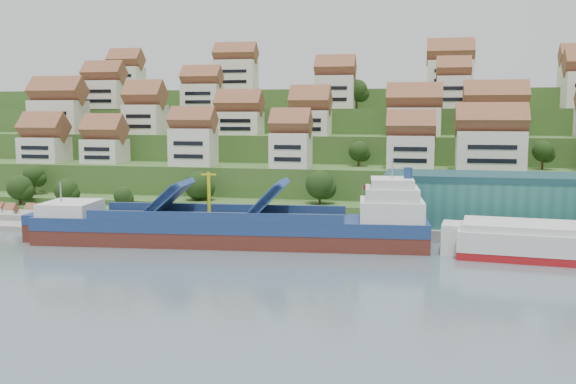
# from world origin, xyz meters

# --- Properties ---
(ground) EXTENTS (300.00, 300.00, 0.00)m
(ground) POSITION_xyz_m (0.00, 0.00, 0.00)
(ground) COLOR slate
(ground) RESTS_ON ground
(quay) EXTENTS (180.00, 14.00, 2.20)m
(quay) POSITION_xyz_m (20.00, 15.00, 1.10)
(quay) COLOR gray
(quay) RESTS_ON ground
(pebble_beach) EXTENTS (45.00, 20.00, 1.00)m
(pebble_beach) POSITION_xyz_m (-58.00, 12.00, 0.50)
(pebble_beach) COLOR gray
(pebble_beach) RESTS_ON ground
(hillside) EXTENTS (260.00, 128.00, 31.00)m
(hillside) POSITION_xyz_m (0.00, 103.55, 10.66)
(hillside) COLOR #2D4C1E
(hillside) RESTS_ON ground
(hillside_village) EXTENTS (156.95, 62.51, 29.61)m
(hillside_village) POSITION_xyz_m (2.16, 59.22, 23.80)
(hillside_village) COLOR silver
(hillside_village) RESTS_ON ground
(hillside_trees) EXTENTS (146.39, 62.12, 29.81)m
(hillside_trees) POSITION_xyz_m (-9.97, 39.14, 14.15)
(hillside_trees) COLOR #1D3712
(hillside_trees) RESTS_ON ground
(warehouse) EXTENTS (60.00, 15.00, 10.00)m
(warehouse) POSITION_xyz_m (52.00, 17.00, 7.20)
(warehouse) COLOR #25655E
(warehouse) RESTS_ON quay
(flagpole) EXTENTS (1.28, 0.16, 8.00)m
(flagpole) POSITION_xyz_m (18.11, 10.00, 6.88)
(flagpole) COLOR gray
(flagpole) RESTS_ON quay
(beach_huts) EXTENTS (14.40, 3.70, 2.20)m
(beach_huts) POSITION_xyz_m (-60.00, 10.75, 2.10)
(beach_huts) COLOR white
(beach_huts) RESTS_ON pebble_beach
(cargo_ship) EXTENTS (72.03, 17.73, 15.73)m
(cargo_ship) POSITION_xyz_m (-3.21, -1.06, 3.06)
(cargo_ship) COLOR #522119
(cargo_ship) RESTS_ON ground
(second_ship) EXTENTS (33.20, 14.91, 9.34)m
(second_ship) POSITION_xyz_m (52.12, -1.51, 2.82)
(second_ship) COLOR maroon
(second_ship) RESTS_ON ground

